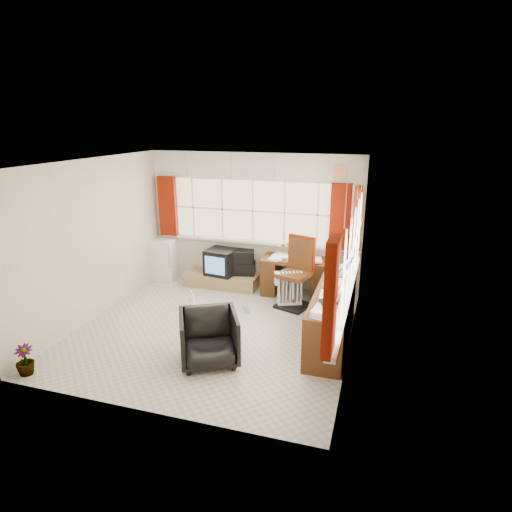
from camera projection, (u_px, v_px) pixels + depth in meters
The scene contains 20 objects.
ground at pixel (215, 330), 6.50m from camera, with size 4.00×4.00×0.00m, color beige.
room_walls at pixel (212, 234), 6.05m from camera, with size 4.00×4.00×4.00m.
window_back at pixel (252, 238), 7.99m from camera, with size 3.70×0.12×3.60m.
window_right at pixel (349, 285), 5.68m from camera, with size 0.12×3.70×3.60m.
curtains at pixel (290, 227), 6.65m from camera, with size 3.83×3.83×1.15m.
overhead_cabinets at pixel (295, 175), 6.44m from camera, with size 3.98×3.98×0.48m.
desk at pixel (296, 275), 7.71m from camera, with size 1.21×0.61×0.73m.
desk_lamp at pixel (295, 244), 7.51m from camera, with size 0.16×0.14×0.40m.
task_chair at pixel (298, 269), 7.21m from camera, with size 0.64×0.66×1.20m.
office_chair at pixel (209, 338), 5.54m from camera, with size 0.73×0.76×0.69m, color black.
radiator at pixel (290, 292), 7.26m from camera, with size 0.44×0.31×0.62m.
credenza at pixel (332, 315), 6.08m from camera, with size 0.50×2.00×0.85m.
file_tray at pixel (334, 308), 5.30m from camera, with size 0.28×0.36×0.12m, color black.
tv_bench at pixel (222, 280), 8.18m from camera, with size 1.40×0.50×0.25m, color #A07750.
crt_tv at pixel (221, 262), 8.06m from camera, with size 0.59×0.56×0.48m.
hifi_stack at pixel (238, 262), 8.13m from camera, with size 0.72×0.53×0.46m.
mini_fridge at pixel (164, 259), 8.51m from camera, with size 0.51×0.51×0.82m.
spray_bottle_a at pixel (192, 299), 7.23m from camera, with size 0.12×0.12×0.31m, color white.
spray_bottle_b at pixel (247, 308), 7.04m from camera, with size 0.08×0.09×0.19m, color #88CBBE.
flower_vase at pixel (25, 360), 5.30m from camera, with size 0.22×0.22×0.40m, color black.
Camera 1 is at (2.30, -5.42, 3.03)m, focal length 30.00 mm.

